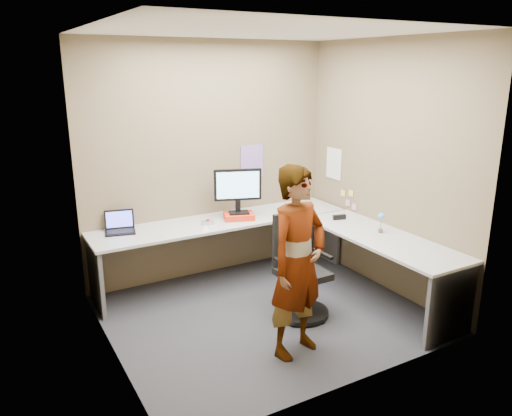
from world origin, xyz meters
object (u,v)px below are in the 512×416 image
desk (283,241)px  person (298,263)px  office_chair (299,275)px  monitor (238,187)px

desk → person: bearing=-116.7°
desk → person: 1.23m
office_chair → person: person is taller
desk → monitor: 0.80m
monitor → person: size_ratio=0.31×
desk → office_chair: office_chair is taller
monitor → person: 1.68m
office_chair → person: bearing=-126.6°
desk → office_chair: 0.56m
office_chair → person: size_ratio=0.61×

